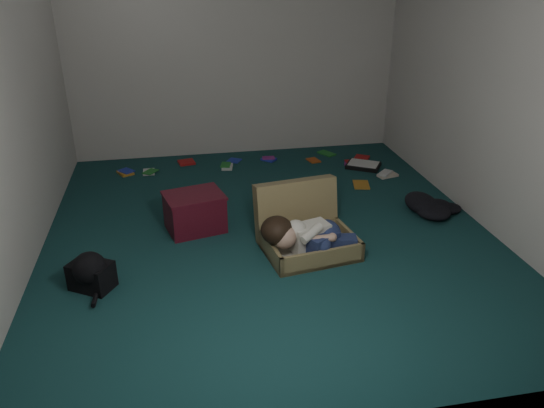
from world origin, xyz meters
name	(u,v)px	position (x,y,z in m)	size (l,w,h in m)	color
floor	(269,232)	(0.00, 0.00, 0.00)	(4.50, 4.50, 0.00)	#153C3D
wall_back	(235,49)	(0.00, 2.25, 1.30)	(4.50, 4.50, 0.00)	silver
wall_front	(361,206)	(0.00, -2.25, 1.30)	(4.50, 4.50, 0.00)	silver
wall_left	(9,103)	(-2.00, 0.00, 1.30)	(4.50, 4.50, 0.00)	silver
wall_right	(491,82)	(2.00, 0.00, 1.30)	(4.50, 4.50, 0.00)	silver
suitcase	(304,229)	(0.25, -0.32, 0.16)	(0.84, 0.83, 0.55)	olive
person	(307,236)	(0.23, -0.51, 0.21)	(0.82, 0.40, 0.34)	silver
maroon_bin	(195,212)	(-0.66, 0.17, 0.18)	(0.60, 0.52, 0.36)	#4E0F1C
backpack	(91,275)	(-1.49, -0.65, 0.12)	(0.39, 0.31, 0.23)	black
clothing_pile	(435,204)	(1.70, 0.12, 0.07)	(0.47, 0.39, 0.15)	black
paper_tray	(363,165)	(1.42, 1.41, 0.03)	(0.48, 0.44, 0.05)	black
book_scatter	(275,166)	(0.38, 1.65, 0.01)	(3.16, 1.29, 0.02)	orange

